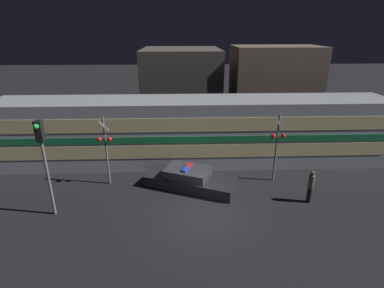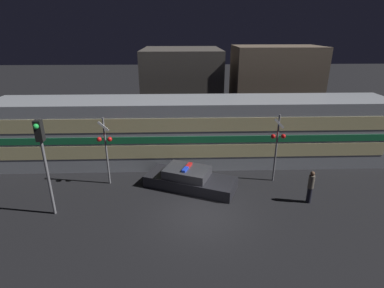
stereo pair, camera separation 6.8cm
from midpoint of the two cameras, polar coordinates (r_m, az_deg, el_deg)
ground_plane at (r=14.20m, az=2.24°, el=-13.31°), size 120.00×120.00×0.00m
train at (r=18.70m, az=0.36°, el=2.48°), size 23.94×3.12×4.05m
police_car at (r=16.18m, az=-0.34°, el=-6.77°), size 5.12×3.52×1.20m
pedestrian at (r=15.73m, az=21.75°, el=-7.57°), size 0.28×0.28×1.69m
crossing_signal_near at (r=16.68m, az=16.02°, el=0.22°), size 0.79×0.30×3.84m
crossing_signal_far at (r=16.37m, az=-16.04°, el=-0.31°), size 0.79×0.30×3.78m
traffic_light_corner at (r=14.20m, az=-26.48°, el=-0.82°), size 0.30×0.46×4.51m
building_left at (r=27.27m, az=-1.85°, el=11.02°), size 6.63×6.91×6.38m
building_center at (r=26.68m, az=15.46°, el=10.37°), size 7.02×4.22×6.68m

